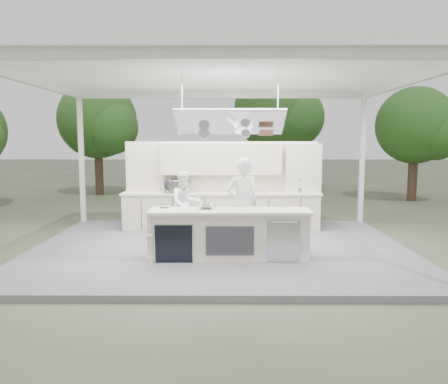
{
  "coord_description": "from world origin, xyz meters",
  "views": [
    {
      "loc": [
        0.13,
        -9.23,
        2.42
      ],
      "look_at": [
        0.08,
        0.4,
        1.26
      ],
      "focal_mm": 35.0,
      "sensor_mm": 36.0,
      "label": 1
    }
  ],
  "objects_px": {
    "demo_island": "(229,234)",
    "head_chef": "(242,204)",
    "back_counter": "(221,210)",
    "sous_chef": "(185,203)"
  },
  "relations": [
    {
      "from": "head_chef",
      "to": "sous_chef",
      "type": "relative_size",
      "value": 1.24
    },
    {
      "from": "head_chef",
      "to": "sous_chef",
      "type": "distance_m",
      "value": 1.89
    },
    {
      "from": "back_counter",
      "to": "head_chef",
      "type": "distance_m",
      "value": 2.24
    },
    {
      "from": "demo_island",
      "to": "head_chef",
      "type": "distance_m",
      "value": 0.88
    },
    {
      "from": "demo_island",
      "to": "back_counter",
      "type": "bearing_deg",
      "value": 93.63
    },
    {
      "from": "demo_island",
      "to": "head_chef",
      "type": "relative_size",
      "value": 1.61
    },
    {
      "from": "sous_chef",
      "to": "demo_island",
      "type": "bearing_deg",
      "value": -86.6
    },
    {
      "from": "demo_island",
      "to": "head_chef",
      "type": "height_order",
      "value": "head_chef"
    },
    {
      "from": "demo_island",
      "to": "back_counter",
      "type": "distance_m",
      "value": 2.82
    },
    {
      "from": "head_chef",
      "to": "demo_island",
      "type": "bearing_deg",
      "value": 52.04
    }
  ]
}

